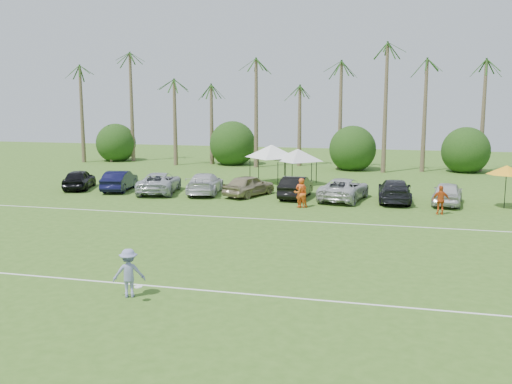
# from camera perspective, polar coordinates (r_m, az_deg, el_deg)

# --- Properties ---
(ground) EXTENTS (120.00, 120.00, 0.00)m
(ground) POSITION_cam_1_polar(r_m,az_deg,el_deg) (19.97, -17.65, -10.33)
(ground) COLOR #3B621D
(ground) RESTS_ON ground
(field_lines) EXTENTS (80.00, 12.10, 0.01)m
(field_lines) POSITION_cam_1_polar(r_m,az_deg,el_deg) (26.78, -8.65, -4.96)
(field_lines) COLOR white
(field_lines) RESTS_ON ground
(palm_tree_0) EXTENTS (2.40, 2.40, 8.90)m
(palm_tree_0) POSITION_cam_1_polar(r_m,az_deg,el_deg) (62.76, -16.98, 9.78)
(palm_tree_0) COLOR brown
(palm_tree_0) RESTS_ON ground
(palm_tree_1) EXTENTS (2.40, 2.40, 9.90)m
(palm_tree_1) POSITION_cam_1_polar(r_m,az_deg,el_deg) (60.37, -12.87, 10.81)
(palm_tree_1) COLOR brown
(palm_tree_1) RESTS_ON ground
(palm_tree_2) EXTENTS (2.40, 2.40, 10.90)m
(palm_tree_2) POSITION_cam_1_polar(r_m,az_deg,el_deg) (58.33, -8.42, 11.85)
(palm_tree_2) COLOR brown
(palm_tree_2) RESTS_ON ground
(palm_tree_3) EXTENTS (2.40, 2.40, 11.90)m
(palm_tree_3) POSITION_cam_1_polar(r_m,az_deg,el_deg) (56.98, -4.63, 12.83)
(palm_tree_3) COLOR brown
(palm_tree_3) RESTS_ON ground
(palm_tree_4) EXTENTS (2.40, 2.40, 8.90)m
(palm_tree_4) POSITION_cam_1_polar(r_m,az_deg,el_deg) (55.73, -0.63, 10.28)
(palm_tree_4) COLOR brown
(palm_tree_4) RESTS_ON ground
(palm_tree_5) EXTENTS (2.40, 2.40, 9.90)m
(palm_tree_5) POSITION_cam_1_polar(r_m,az_deg,el_deg) (54.88, 3.49, 11.19)
(palm_tree_5) COLOR brown
(palm_tree_5) RESTS_ON ground
(palm_tree_6) EXTENTS (2.40, 2.40, 10.90)m
(palm_tree_6) POSITION_cam_1_polar(r_m,az_deg,el_deg) (54.32, 7.74, 12.05)
(palm_tree_6) COLOR brown
(palm_tree_6) RESTS_ON ground
(palm_tree_7) EXTENTS (2.40, 2.40, 11.90)m
(palm_tree_7) POSITION_cam_1_polar(r_m,az_deg,el_deg) (54.06, 12.09, 12.85)
(palm_tree_7) COLOR brown
(palm_tree_7) RESTS_ON ground
(palm_tree_8) EXTENTS (2.40, 2.40, 8.90)m
(palm_tree_8) POSITION_cam_1_polar(r_m,az_deg,el_deg) (53.99, 17.38, 9.89)
(palm_tree_8) COLOR brown
(palm_tree_8) RESTS_ON ground
(palm_tree_9) EXTENTS (2.40, 2.40, 9.90)m
(palm_tree_9) POSITION_cam_1_polar(r_m,az_deg,el_deg) (54.51, 22.77, 10.51)
(palm_tree_9) COLOR brown
(palm_tree_9) RESTS_ON ground
(bush_tree_0) EXTENTS (4.00, 4.00, 4.00)m
(bush_tree_0) POSITION_cam_1_polar(r_m,az_deg,el_deg) (62.34, -13.89, 4.68)
(bush_tree_0) COLOR brown
(bush_tree_0) RESTS_ON ground
(bush_tree_1) EXTENTS (4.00, 4.00, 4.00)m
(bush_tree_1) POSITION_cam_1_polar(r_m,az_deg,el_deg) (57.42, -2.30, 4.57)
(bush_tree_1) COLOR brown
(bush_tree_1) RESTS_ON ground
(bush_tree_2) EXTENTS (4.00, 4.00, 4.00)m
(bush_tree_2) POSITION_cam_1_polar(r_m,az_deg,el_deg) (55.27, 9.76, 4.26)
(bush_tree_2) COLOR brown
(bush_tree_2) RESTS_ON ground
(bush_tree_3) EXTENTS (4.00, 4.00, 4.00)m
(bush_tree_3) POSITION_cam_1_polar(r_m,az_deg,el_deg) (55.43, 20.14, 3.84)
(bush_tree_3) COLOR brown
(bush_tree_3) RESTS_ON ground
(sideline_player_a) EXTENTS (0.70, 0.49, 1.82)m
(sideline_player_a) POSITION_cam_1_polar(r_m,az_deg,el_deg) (34.67, 4.53, -0.09)
(sideline_player_a) COLOR #FA561B
(sideline_player_a) RESTS_ON ground
(sideline_player_b) EXTENTS (1.06, 0.96, 1.78)m
(sideline_player_b) POSITION_cam_1_polar(r_m,az_deg,el_deg) (34.75, 4.51, -0.10)
(sideline_player_b) COLOR orange
(sideline_player_b) RESTS_ON ground
(sideline_player_c) EXTENTS (1.02, 0.52, 1.67)m
(sideline_player_c) POSITION_cam_1_polar(r_m,az_deg,el_deg) (34.19, 18.00, -0.78)
(sideline_player_c) COLOR #CD4F16
(sideline_player_c) RESTS_ON ground
(canopy_tent_left) EXTENTS (4.31, 4.31, 3.49)m
(canopy_tent_left) POSITION_cam_1_polar(r_m,az_deg,el_deg) (44.72, 1.58, 4.75)
(canopy_tent_left) COLOR black
(canopy_tent_left) RESTS_ON ground
(canopy_tent_right) EXTENTS (3.97, 3.97, 3.22)m
(canopy_tent_right) POSITION_cam_1_polar(r_m,az_deg,el_deg) (43.79, 4.20, 4.32)
(canopy_tent_right) COLOR black
(canopy_tent_right) RESTS_ON ground
(market_umbrella) EXTENTS (2.35, 2.35, 2.62)m
(market_umbrella) POSITION_cam_1_polar(r_m,az_deg,el_deg) (37.24, 23.79, 2.04)
(market_umbrella) COLOR black
(market_umbrella) RESTS_ON ground
(frisbee_player) EXTENTS (1.25, 0.99, 1.65)m
(frisbee_player) POSITION_cam_1_polar(r_m,az_deg,el_deg) (19.64, -12.60, -7.91)
(frisbee_player) COLOR #8186B7
(frisbee_player) RESTS_ON ground
(parked_car_0) EXTENTS (2.88, 4.57, 1.45)m
(parked_car_0) POSITION_cam_1_polar(r_m,az_deg,el_deg) (43.73, -17.26, 1.24)
(parked_car_0) COLOR black
(parked_car_0) RESTS_ON ground
(parked_car_1) EXTENTS (2.28, 4.60, 1.45)m
(parked_car_1) POSITION_cam_1_polar(r_m,az_deg,el_deg) (42.21, -13.49, 1.12)
(parked_car_1) COLOR black
(parked_car_1) RESTS_ON ground
(parked_car_2) EXTENTS (3.39, 5.59, 1.45)m
(parked_car_2) POSITION_cam_1_polar(r_m,az_deg,el_deg) (40.59, -9.63, 0.93)
(parked_car_2) COLOR #AEB1B8
(parked_car_2) RESTS_ON ground
(parked_car_3) EXTENTS (2.78, 5.25, 1.45)m
(parked_car_3) POSITION_cam_1_polar(r_m,az_deg,el_deg) (39.85, -5.12, 0.87)
(parked_car_3) COLOR silver
(parked_car_3) RESTS_ON ground
(parked_car_4) EXTENTS (3.19, 4.59, 1.45)m
(parked_car_4) POSITION_cam_1_polar(r_m,az_deg,el_deg) (38.77, -0.71, 0.67)
(parked_car_4) COLOR #9A8D6A
(parked_car_4) RESTS_ON ground
(parked_car_5) EXTENTS (1.72, 4.46, 1.45)m
(parked_car_5) POSITION_cam_1_polar(r_m,az_deg,el_deg) (38.17, 4.00, 0.51)
(parked_car_5) COLOR black
(parked_car_5) RESTS_ON ground
(parked_car_6) EXTENTS (3.25, 5.55, 1.45)m
(parked_car_6) POSITION_cam_1_polar(r_m,az_deg,el_deg) (37.63, 8.79, 0.30)
(parked_car_6) COLOR #BDBEBE
(parked_car_6) RESTS_ON ground
(parked_car_7) EXTENTS (2.23, 5.07, 1.45)m
(parked_car_7) POSITION_cam_1_polar(r_m,az_deg,el_deg) (37.63, 13.69, 0.14)
(parked_car_7) COLOR black
(parked_car_7) RESTS_ON ground
(parked_car_8) EXTENTS (2.25, 4.44, 1.45)m
(parked_car_8) POSITION_cam_1_polar(r_m,az_deg,el_deg) (37.56, 18.59, -0.10)
(parked_car_8) COLOR silver
(parked_car_8) RESTS_ON ground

